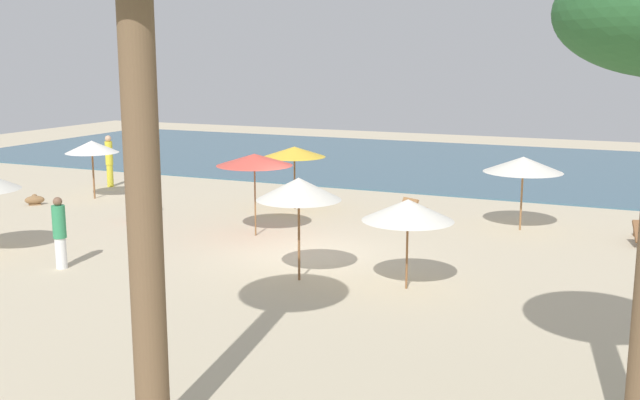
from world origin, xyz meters
The scene contains 13 objects.
ground_plane centered at (0.00, 0.00, 0.00)m, with size 60.00×60.00×0.00m, color beige.
ocean_water centered at (0.00, 17.00, 0.03)m, with size 48.00×16.00×0.06m, color #3D6075.
umbrella_1 centered at (-2.63, 4.91, 1.87)m, with size 2.02×2.02×2.04m.
umbrella_3 centered at (4.61, 4.75, 1.90)m, with size 2.23×2.23×2.12m.
umbrella_4 centered at (-2.03, 1.12, 2.13)m, with size 2.10×2.10×2.29m.
umbrella_5 centered at (0.88, -2.21, 2.07)m, with size 1.88×1.88×2.31m.
umbrella_6 centered at (3.25, -1.85, 1.72)m, with size 1.96×1.96×1.95m.
umbrella_7 centered at (-9.83, 3.71, 1.82)m, with size 1.83×1.83×2.03m.
lounger_2 centered at (1.11, 4.89, 0.17)m, with size 1.24×1.72×0.75m.
person_0 centered at (-10.90, 5.88, 1.03)m, with size 0.39×0.39×1.96m.
person_2 centered at (-6.33, 1.29, 0.98)m, with size 0.43×0.43×1.89m.
person_3 centered at (-4.64, -3.61, 0.87)m, with size 0.40×0.40×1.71m.
dog centered at (-10.91, 2.00, 0.17)m, with size 0.64×0.65×0.33m.
Camera 1 is at (7.76, -16.77, 4.92)m, focal length 42.12 mm.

